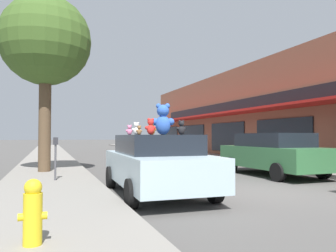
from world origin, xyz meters
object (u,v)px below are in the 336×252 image
Objects in this scene: teddy_bear_red at (151,127)px; fire_hydrant at (33,212)px; teddy_bear_black at (181,128)px; teddy_bear_teal at (165,131)px; teddy_bear_pink at (130,130)px; teddy_bear_white at (136,129)px; street_tree at (46,42)px; teddy_bear_brown at (139,130)px; parked_car_far_center at (273,153)px; teddy_bear_giant at (163,120)px; teddy_bear_orange at (152,128)px; plush_art_car at (156,163)px; parking_meter at (55,153)px.

fire_hydrant is (-2.23, -2.46, -1.11)m from teddy_bear_red.
teddy_bear_black reaches higher than teddy_bear_teal.
teddy_bear_pink is 2.07m from teddy_bear_red.
teddy_bear_white is 6.25m from street_tree.
teddy_bear_black reaches higher than teddy_bear_brown.
teddy_bear_pink is 5.92m from parked_car_far_center.
teddy_bear_red is at bearing 73.03° from teddy_bear_teal.
teddy_bear_giant is 2.10× the size of teddy_bear_orange.
teddy_bear_pink is 0.73× the size of teddy_bear_black.
teddy_bear_giant is at bearing -0.35° from teddy_bear_black.
teddy_bear_black is at bearing 133.32° from teddy_bear_orange.
teddy_bear_brown reaches higher than fire_hydrant.
teddy_bear_red is at bearing -112.42° from plush_art_car.
teddy_bear_giant reaches higher than teddy_bear_pink.
teddy_bear_orange is (0.50, 0.54, 0.07)m from teddy_bear_brown.
teddy_bear_brown is 0.64× the size of teddy_bear_orange.
parked_car_far_center is 9.86m from fire_hydrant.
teddy_bear_white reaches higher than fire_hydrant.
teddy_bear_orange is (-0.05, 0.81, -0.20)m from teddy_bear_giant.
teddy_bear_pink is 1.17× the size of teddy_bear_brown.
teddy_bear_giant reaches higher than parked_car_far_center.
plush_art_car is 7.19m from street_tree.
teddy_bear_orange is at bearing 83.17° from plush_art_car.
teddy_bear_giant reaches higher than teddy_bear_orange.
teddy_bear_brown is (-0.38, 0.22, 0.82)m from plush_art_car.
teddy_bear_teal is at bearing -30.07° from parking_meter.
teddy_bear_brown reaches higher than parking_meter.
plush_art_car is at bearing 4.66° from teddy_bear_giant.
teddy_bear_black is at bearing -154.38° from parked_car_far_center.
teddy_bear_white is (-0.40, 0.42, 0.86)m from plush_art_car.
teddy_bear_white is 0.07× the size of parked_car_far_center.
plush_art_car is 3.55× the size of parking_meter.
street_tree is at bearing -78.49° from teddy_bear_brown.
teddy_bear_pink is at bearing -102.64° from teddy_bear_red.
street_tree reaches higher than teddy_bear_orange.
teddy_bear_orange reaches higher than teddy_bear_teal.
teddy_bear_white is (-0.57, 0.46, -0.22)m from teddy_bear_giant.
teddy_bear_orange is at bearing -119.76° from teddy_bear_red.
teddy_bear_teal is 0.04× the size of street_tree.
teddy_bear_orange is 3.09m from parking_meter.
teddy_bear_giant reaches higher than teddy_bear_black.
parked_car_far_center is (5.17, 1.49, -0.84)m from teddy_bear_orange.
teddy_bear_brown is at bearing -105.97° from teddy_bear_red.
parked_car_far_center is (5.69, 1.84, -0.82)m from teddy_bear_white.
teddy_bear_teal is at bearing 53.44° from fire_hydrant.
parking_meter is (-1.86, 3.55, -0.70)m from teddy_bear_red.
teddy_bear_pink is at bearing -61.91° from street_tree.
teddy_bear_pink is 1.50m from teddy_bear_black.
street_tree is (-2.84, 5.24, 3.12)m from teddy_bear_giant.
parked_car_far_center is (5.13, 2.30, -1.04)m from teddy_bear_giant.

